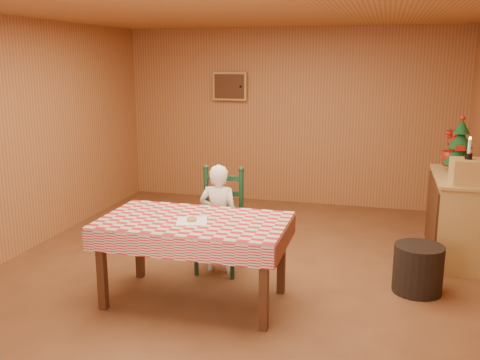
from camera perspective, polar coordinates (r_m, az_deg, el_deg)
name	(u,v)px	position (r m, az deg, el deg)	size (l,w,h in m)	color
ground	(235,275)	(5.53, -0.55, -10.10)	(6.00, 6.00, 0.00)	brown
cabin_walls	(248,91)	(5.62, 0.88, 9.48)	(5.10, 6.05, 2.65)	#A96A3D
dining_table	(194,228)	(4.76, -4.93, -5.15)	(1.66, 0.96, 0.77)	#472413
ladder_chair	(221,223)	(5.52, -2.09, -4.56)	(0.44, 0.40, 1.08)	black
seated_child	(219,219)	(5.45, -2.27, -4.14)	(0.41, 0.27, 1.12)	white
napkin	(192,221)	(4.69, -5.16, -4.35)	(0.26, 0.26, 0.00)	white
donut	(192,219)	(4.68, -5.16, -4.16)	(0.09, 0.09, 0.03)	#C39146
shelf_unit	(456,217)	(6.30, 22.05, -3.68)	(0.54, 1.24, 0.93)	tan
crate	(467,172)	(5.78, 23.06, 0.84)	(0.30, 0.30, 0.25)	tan
christmas_tree	(460,146)	(6.39, 22.44, 3.36)	(0.34, 0.34, 0.62)	#472413
flower_arrangement	(452,148)	(6.68, 21.66, 3.21)	(0.24, 0.24, 0.42)	maroon
candle_set	(469,153)	(5.74, 23.22, 2.69)	(0.07, 0.07, 0.22)	black
storage_bin	(418,269)	(5.34, 18.45, -8.98)	(0.46, 0.46, 0.46)	black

